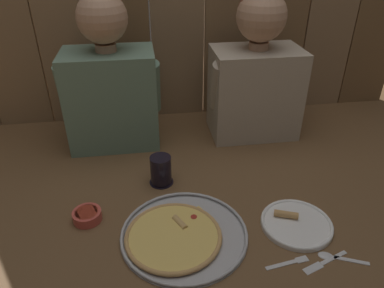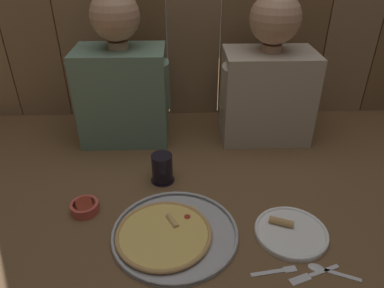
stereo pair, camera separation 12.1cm
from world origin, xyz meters
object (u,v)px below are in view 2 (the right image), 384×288
object	(u,v)px
dinner_plate	(291,232)
diner_right	(269,75)
dipping_bowl	(85,207)
pizza_tray	(170,233)
drinking_glass	(162,168)
diner_left	(121,76)

from	to	relation	value
dinner_plate	diner_right	world-z (taller)	diner_right
dipping_bowl	diner_right	xyz separation A→B (m)	(0.69, 0.49, 0.27)
pizza_tray	diner_right	xyz separation A→B (m)	(0.40, 0.61, 0.27)
drinking_glass	dipping_bowl	size ratio (longest dim) A/B	1.19
drinking_glass	diner_right	distance (m)	0.59
pizza_tray	diner_left	xyz separation A→B (m)	(-0.20, 0.61, 0.28)
drinking_glass	diner_right	bearing A→B (deg)	37.13
diner_right	pizza_tray	bearing A→B (deg)	-123.34
dinner_plate	diner_left	distance (m)	0.89
pizza_tray	drinking_glass	xyz separation A→B (m)	(-0.03, 0.28, 0.04)
drinking_glass	pizza_tray	bearing A→B (deg)	-83.18
drinking_glass	dipping_bowl	bearing A→B (deg)	-146.69
pizza_tray	diner_right	size ratio (longest dim) A/B	0.63
drinking_glass	diner_left	bearing A→B (deg)	117.37
dinner_plate	diner_left	bearing A→B (deg)	132.86
dinner_plate	dipping_bowl	size ratio (longest dim) A/B	2.44
pizza_tray	dipping_bowl	world-z (taller)	dipping_bowl
diner_left	diner_right	xyz separation A→B (m)	(0.61, 0.00, -0.00)
drinking_glass	diner_right	world-z (taller)	diner_right
diner_left	diner_right	distance (m)	0.61
pizza_tray	dinner_plate	distance (m)	0.37
pizza_tray	dipping_bowl	xyz separation A→B (m)	(-0.28, 0.12, 0.01)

